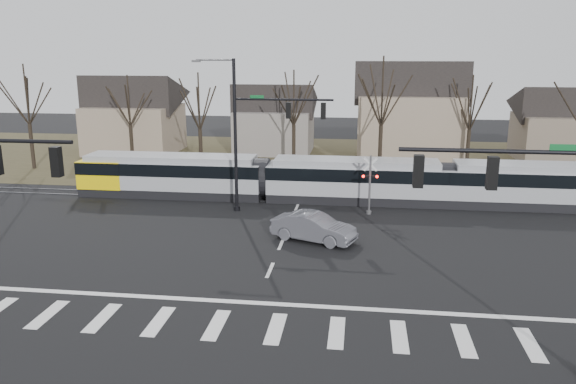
# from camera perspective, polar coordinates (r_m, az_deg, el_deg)

# --- Properties ---
(ground) EXTENTS (140.00, 140.00, 0.00)m
(ground) POSITION_cam_1_polar(r_m,az_deg,el_deg) (26.50, -2.54, -9.55)
(ground) COLOR black
(grass_verge) EXTENTS (140.00, 28.00, 0.01)m
(grass_verge) POSITION_cam_1_polar(r_m,az_deg,el_deg) (57.06, 2.98, 3.32)
(grass_verge) COLOR #38331E
(grass_verge) RESTS_ON ground
(crosswalk) EXTENTS (27.00, 2.60, 0.01)m
(crosswalk) POSITION_cam_1_polar(r_m,az_deg,el_deg) (22.95, -4.30, -13.48)
(crosswalk) COLOR silver
(crosswalk) RESTS_ON ground
(stop_line) EXTENTS (28.00, 0.35, 0.01)m
(stop_line) POSITION_cam_1_polar(r_m,az_deg,el_deg) (24.88, -3.27, -11.17)
(stop_line) COLOR silver
(stop_line) RESTS_ON ground
(lane_dashes) EXTENTS (0.18, 30.00, 0.01)m
(lane_dashes) POSITION_cam_1_polar(r_m,az_deg,el_deg) (41.51, 1.25, -0.75)
(lane_dashes) COLOR silver
(lane_dashes) RESTS_ON ground
(rail_pair) EXTENTS (90.00, 1.52, 0.06)m
(rail_pair) POSITION_cam_1_polar(r_m,az_deg,el_deg) (41.31, 1.22, -0.79)
(rail_pair) COLOR #59595E
(rail_pair) RESTS_ON ground
(tram) EXTENTS (40.92, 3.04, 3.10)m
(tram) POSITION_cam_1_polar(r_m,az_deg,el_deg) (40.89, 6.63, 1.36)
(tram) COLOR gray
(tram) RESTS_ON ground
(sedan) EXTENTS (5.01, 6.06, 1.62)m
(sedan) POSITION_cam_1_polar(r_m,az_deg,el_deg) (32.33, 2.61, -3.60)
(sedan) COLOR #5A5A62
(sedan) RESTS_ON ground
(signal_pole_near_right) EXTENTS (6.72, 0.44, 8.00)m
(signal_pole_near_right) POSITION_cam_1_polar(r_m,az_deg,el_deg) (19.60, 24.44, -3.34)
(signal_pole_near_right) COLOR black
(signal_pole_near_right) RESTS_ON ground
(signal_pole_far) EXTENTS (9.28, 0.44, 10.20)m
(signal_pole_far) POSITION_cam_1_polar(r_m,az_deg,el_deg) (37.34, -2.99, 6.48)
(signal_pole_far) COLOR black
(signal_pole_far) RESTS_ON ground
(rail_crossing_signal) EXTENTS (1.08, 0.36, 4.00)m
(rail_crossing_signal) POSITION_cam_1_polar(r_m,az_deg,el_deg) (37.73, 8.30, 0.54)
(rail_crossing_signal) COLOR #59595B
(rail_crossing_signal) RESTS_ON ground
(tree_row) EXTENTS (59.20, 7.20, 10.00)m
(tree_row) POSITION_cam_1_polar(r_m,az_deg,el_deg) (50.27, 4.80, 7.60)
(tree_row) COLOR black
(tree_row) RESTS_ON ground
(house_a) EXTENTS (9.72, 8.64, 8.60)m
(house_a) POSITION_cam_1_polar(r_m,az_deg,el_deg) (63.09, -15.42, 7.96)
(house_a) COLOR gray
(house_a) RESTS_ON ground
(house_b) EXTENTS (8.64, 7.56, 7.65)m
(house_b) POSITION_cam_1_polar(r_m,az_deg,el_deg) (60.98, -1.40, 7.79)
(house_b) COLOR slate
(house_b) RESTS_ON ground
(house_c) EXTENTS (10.80, 8.64, 10.10)m
(house_c) POSITION_cam_1_polar(r_m,az_deg,el_deg) (57.36, 12.23, 8.36)
(house_c) COLOR gray
(house_c) RESTS_ON ground
(house_d) EXTENTS (8.64, 7.56, 7.65)m
(house_d) POSITION_cam_1_polar(r_m,az_deg,el_deg) (62.48, 25.94, 6.55)
(house_d) COLOR #685B4C
(house_d) RESTS_ON ground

